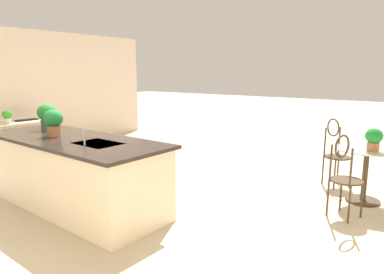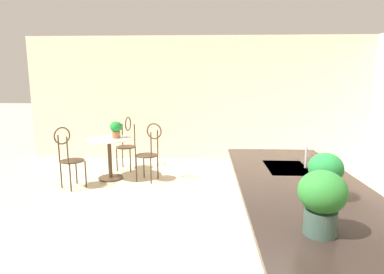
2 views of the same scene
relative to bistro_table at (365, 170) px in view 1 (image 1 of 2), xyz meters
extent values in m
plane|color=beige|center=(2.65, 1.68, -0.45)|extent=(40.00, 40.00, 0.00)
cube|color=beige|center=(6.91, 1.68, 0.90)|extent=(0.12, 7.80, 2.70)
cube|color=beige|center=(2.95, 2.53, -0.01)|extent=(2.70, 0.96, 0.88)
cube|color=#2D231E|center=(2.95, 2.53, 0.45)|extent=(2.80, 1.06, 0.04)
cube|color=#B2B5BA|center=(2.40, 2.53, 0.46)|extent=(0.56, 0.40, 0.03)
cylinder|color=#3D2D1E|center=(0.00, 0.00, -0.43)|extent=(0.44, 0.44, 0.03)
cylinder|color=#3D2D1E|center=(0.00, 0.00, -0.07)|extent=(0.07, 0.07, 0.69)
cylinder|color=#B2C6C1|center=(0.00, 0.00, 0.29)|extent=(0.80, 0.80, 0.01)
cylinder|color=#3D2D1E|center=(0.16, 0.51, -0.22)|extent=(0.03, 0.03, 0.45)
cylinder|color=#3D2D1E|center=(-0.11, 0.59, -0.22)|extent=(0.03, 0.03, 0.45)
cylinder|color=#3D2D1E|center=(0.24, 0.78, -0.22)|extent=(0.03, 0.03, 0.45)
cylinder|color=#3D2D1E|center=(-0.03, 0.86, -0.22)|extent=(0.03, 0.03, 0.45)
cylinder|color=#3D2D1E|center=(0.07, 0.69, 0.01)|extent=(0.47, 0.47, 0.02)
cylinder|color=#3D2D1E|center=(0.23, 0.79, 0.23)|extent=(0.03, 0.03, 0.45)
cylinder|color=#3D2D1E|center=(-0.02, 0.87, 0.23)|extent=(0.03, 0.03, 0.45)
torus|color=#3D2D1E|center=(0.11, 0.83, 0.45)|extent=(0.10, 0.28, 0.28)
cylinder|color=#3D2D1E|center=(0.30, -0.50, -0.22)|extent=(0.03, 0.03, 0.45)
cylinder|color=#3D2D1E|center=(0.47, -0.28, -0.22)|extent=(0.03, 0.03, 0.45)
cylinder|color=#3D2D1E|center=(0.53, -0.67, -0.22)|extent=(0.03, 0.03, 0.45)
cylinder|color=#3D2D1E|center=(0.69, -0.44, -0.22)|extent=(0.03, 0.03, 0.45)
cylinder|color=#3D2D1E|center=(0.50, -0.47, 0.01)|extent=(0.53, 0.53, 0.02)
cylinder|color=#3D2D1E|center=(0.54, -0.66, 0.23)|extent=(0.03, 0.03, 0.45)
cylinder|color=#3D2D1E|center=(0.69, -0.45, 0.23)|extent=(0.03, 0.03, 0.45)
torus|color=#3D2D1E|center=(0.62, -0.56, 0.45)|extent=(0.24, 0.19, 0.28)
cylinder|color=#B2B5BA|center=(2.40, 2.71, 0.58)|extent=(0.02, 0.02, 0.22)
cube|color=beige|center=(6.30, 0.97, -0.09)|extent=(0.54, 0.04, 0.71)
cube|color=beige|center=(6.30, 1.55, 0.28)|extent=(0.60, 1.20, 0.03)
cube|color=black|center=(6.32, 1.45, 0.31)|extent=(0.16, 0.44, 0.02)
cube|color=#333335|center=(6.32, 1.45, 0.32)|extent=(0.13, 0.40, 0.01)
cylinder|color=#9E603D|center=(-0.08, 0.11, 0.35)|extent=(0.15, 0.15, 0.12)
ellipsoid|color=#1C812F|center=(-0.08, 0.11, 0.50)|extent=(0.21, 0.21, 0.19)
cylinder|color=#9E603D|center=(3.25, 2.59, 0.54)|extent=(0.17, 0.17, 0.13)
ellipsoid|color=#207C36|center=(3.25, 2.59, 0.71)|extent=(0.25, 0.25, 0.22)
cylinder|color=#385147|center=(3.80, 2.37, 0.55)|extent=(0.18, 0.18, 0.15)
ellipsoid|color=#2A7A2E|center=(3.80, 2.37, 0.73)|extent=(0.27, 0.27, 0.24)
cylinder|color=beige|center=(6.18, 1.90, 0.34)|extent=(0.13, 0.13, 0.10)
ellipsoid|color=#328D27|center=(6.18, 1.90, 0.47)|extent=(0.19, 0.19, 0.17)
camera|label=1|loc=(-0.95, 4.98, 1.30)|focal=32.36mm
camera|label=2|loc=(5.54, 1.72, 1.35)|focal=30.07mm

